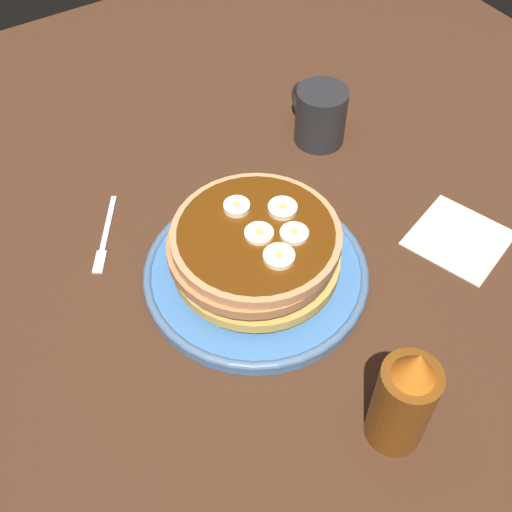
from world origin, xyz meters
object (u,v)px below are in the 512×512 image
Objects in this scene: banana_slice_0 at (257,235)px; coffee_mug at (319,114)px; pancake_stack at (256,250)px; syrup_bottle at (404,400)px; napkin at (459,238)px; banana_slice_2 at (283,255)px; banana_slice_3 at (283,209)px; banana_slice_1 at (234,208)px; fork at (105,237)px; plate at (256,273)px; banana_slice_4 at (294,234)px.

coffee_mug is (17.61, -21.69, -4.25)cm from banana_slice_0.
syrup_bottle is (-23.83, -0.99, 1.59)cm from pancake_stack.
napkin is (-25.49, -3.53, -4.13)cm from coffee_mug.
napkin is (-3.95, -24.45, -8.45)cm from banana_slice_2.
banana_slice_0 is 0.97× the size of banana_slice_3.
banana_slice_2 is at bearing -174.88° from banana_slice_1.
banana_slice_1 is 29.42cm from napkin.
banana_slice_0 reaches higher than coffee_mug.
banana_slice_1 is 27.87cm from syrup_bottle.
banana_slice_1 reaches higher than banana_slice_2.
pancake_stack is 1.79× the size of fork.
plate is 2.58× the size of coffee_mug.
plate is 7.55cm from banana_slice_0.
pancake_stack is (0.14, -0.14, 3.97)cm from plate.
fork is at bearing 33.36° from banana_slice_2.
banana_slice_3 is at bearing -75.59° from plate.
banana_slice_1 is at bearing 27.51° from banana_slice_4.
banana_slice_0 is 3.99cm from banana_slice_2.
banana_slice_4 is at bearing 75.08° from napkin.
plate is at bearing 2.72° from syrup_bottle.
napkin is at bearing -104.92° from banana_slice_4.
banana_slice_4 is at bearing -152.49° from banana_slice_1.
napkin is at bearing -108.81° from plate.
banana_slice_1 is at bearing -0.01° from banana_slice_0.
banana_slice_3 is at bearing -69.48° from banana_slice_0.
banana_slice_2 is at bearing -146.64° from fork.
pancake_stack and coffee_mug have the same top height.
syrup_bottle is at bearing -177.28° from plate.
banana_slice_0 is 0.22× the size of syrup_bottle.
banana_slice_0 is at bearing 110.52° from banana_slice_3.
banana_slice_4 is (-3.80, 1.03, -0.08)cm from banana_slice_3.
banana_slice_0 is (-0.75, 0.44, 3.54)cm from pancake_stack.
pancake_stack is 5.50cm from banana_slice_4.
banana_slice_2 is 1.08× the size of banana_slice_4.
pancake_stack is 5.57cm from banana_slice_3.
syrup_bottle reaches higher than fork.
banana_slice_1 is (4.06, 0.30, 7.64)cm from plate.
plate is 26.33cm from napkin.
banana_slice_2 reaches higher than pancake_stack.
banana_slice_1 is 0.90× the size of banana_slice_3.
fork is at bearing 49.66° from banana_slice_3.
banana_slice_2 is 26.17cm from napkin.
pancake_stack is at bearing 47.32° from banana_slice_4.
coffee_mug is at bearing -59.17° from banana_slice_1.
plate is 1.31× the size of pancake_stack.
pancake_stack is 6.36× the size of banana_slice_4.
banana_slice_2 is at bearing 123.58° from banana_slice_4.
syrup_bottle is at bearing -176.46° from banana_slice_0.
banana_slice_3 reaches higher than fork.
banana_slice_0 is at bearing -142.38° from fork.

